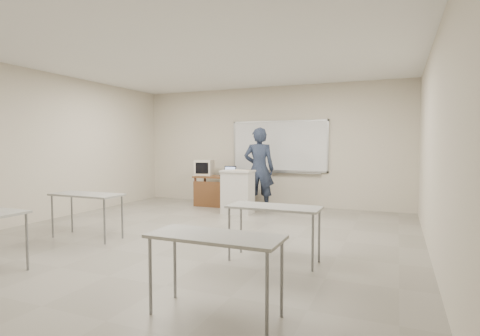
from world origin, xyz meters
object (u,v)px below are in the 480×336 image
at_px(instructor_desk, 220,186).
at_px(presenter, 259,169).
at_px(laptop, 228,174).
at_px(keyboard, 242,170).
at_px(podium, 238,192).
at_px(whiteboard, 279,147).
at_px(crt_monitor, 204,168).
at_px(mouse, 242,176).

distance_m(instructor_desk, presenter, 1.17).
height_order(laptop, keyboard, laptop).
height_order(podium, laptop, laptop).
bearing_deg(whiteboard, crt_monitor, -163.56).
bearing_deg(keyboard, podium, 146.74).
bearing_deg(podium, instructor_desk, 136.89).
bearing_deg(instructor_desk, whiteboard, 29.45).
bearing_deg(mouse, presenter, -31.38).
distance_m(instructor_desk, keyboard, 1.32).
bearing_deg(whiteboard, keyboard, -102.43).
xyz_separation_m(instructor_desk, laptop, (0.12, 0.27, 0.28)).
relative_size(instructor_desk, laptop, 3.98).
xyz_separation_m(crt_monitor, keyboard, (1.49, -1.05, 0.03)).
bearing_deg(presenter, keyboard, 63.92).
relative_size(podium, presenter, 0.50).
distance_m(laptop, mouse, 0.45).
distance_m(podium, keyboard, 0.53).
bearing_deg(keyboard, instructor_desk, 144.62).
bearing_deg(keyboard, whiteboard, 82.97).
height_order(crt_monitor, laptop, crt_monitor).
relative_size(laptop, presenter, 0.17).
height_order(instructor_desk, podium, podium).
relative_size(podium, laptop, 2.93).
bearing_deg(podium, mouse, 103.78).
relative_size(crt_monitor, laptop, 1.46).
height_order(instructor_desk, keyboard, keyboard).
distance_m(podium, crt_monitor, 1.69).
bearing_deg(laptop, podium, -52.98).
bearing_deg(podium, crt_monitor, 143.42).
height_order(podium, mouse, podium).
distance_m(instructor_desk, laptop, 0.41).
height_order(crt_monitor, keyboard, crt_monitor).
height_order(mouse, keyboard, keyboard).
xyz_separation_m(whiteboard, mouse, (-0.74, -0.62, -0.71)).
height_order(instructor_desk, laptop, laptop).
xyz_separation_m(podium, presenter, (0.29, 0.59, 0.48)).
xyz_separation_m(crt_monitor, presenter, (1.63, -0.34, 0.02)).
relative_size(whiteboard, mouse, 22.76).
bearing_deg(laptop, crt_monitor, -175.47).
height_order(whiteboard, mouse, whiteboard).
relative_size(whiteboard, podium, 2.57).
xyz_separation_m(whiteboard, keyboard, (-0.35, -1.59, -0.50)).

